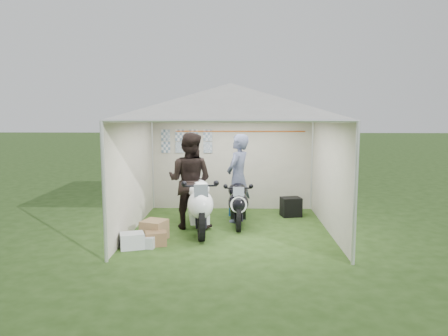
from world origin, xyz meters
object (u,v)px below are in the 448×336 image
(crate_0, at_px, (132,241))
(crate_1, at_px, (154,230))
(canopy_tent, at_px, (231,105))
(motorcycle_white, at_px, (198,203))
(crate_3, at_px, (156,239))
(crate_2, at_px, (147,242))
(equipment_box, at_px, (291,207))
(person_blue_jacket, at_px, (238,178))
(person_dark_jacket, at_px, (190,181))
(motorcycle_black, at_px, (238,201))
(paddock_stand, at_px, (236,210))

(crate_0, height_order, crate_1, crate_1)
(canopy_tent, distance_m, motorcycle_white, 2.08)
(crate_1, height_order, crate_3, crate_1)
(crate_2, bearing_deg, crate_1, 85.45)
(motorcycle_white, relative_size, equipment_box, 4.94)
(crate_0, xyz_separation_m, crate_2, (0.26, 0.04, -0.04))
(person_blue_jacket, bearing_deg, canopy_tent, 13.17)
(person_dark_jacket, bearing_deg, crate_0, 74.97)
(crate_3, bearing_deg, equipment_box, 40.22)
(equipment_box, bearing_deg, crate_0, -141.48)
(crate_1, relative_size, crate_3, 1.11)
(motorcycle_black, distance_m, equipment_box, 1.51)
(canopy_tent, bearing_deg, motorcycle_white, -164.45)
(paddock_stand, height_order, person_dark_jacket, person_dark_jacket)
(person_blue_jacket, height_order, equipment_box, person_blue_jacket)
(motorcycle_white, bearing_deg, canopy_tent, 6.25)
(person_blue_jacket, relative_size, crate_3, 5.11)
(motorcycle_black, distance_m, person_blue_jacket, 0.55)
(motorcycle_white, distance_m, paddock_stand, 1.69)
(motorcycle_white, xyz_separation_m, crate_3, (-0.70, -0.95, -0.48))
(motorcycle_white, bearing_deg, crate_0, -143.59)
(person_blue_jacket, distance_m, crate_1, 2.31)
(person_dark_jacket, distance_m, person_blue_jacket, 1.16)
(person_blue_jacket, bearing_deg, crate_3, -13.91)
(paddock_stand, bearing_deg, crate_0, -126.18)
(equipment_box, bearing_deg, person_blue_jacket, -157.98)
(crate_0, distance_m, crate_1, 0.61)
(motorcycle_black, distance_m, crate_0, 2.57)
(motorcycle_black, bearing_deg, motorcycle_white, -145.98)
(canopy_tent, relative_size, person_blue_jacket, 2.90)
(motorcycle_black, bearing_deg, person_blue_jacket, 86.63)
(motorcycle_black, xyz_separation_m, paddock_stand, (-0.03, 0.85, -0.38))
(canopy_tent, relative_size, crate_0, 13.54)
(person_blue_jacket, bearing_deg, person_dark_jacket, -34.38)
(crate_2, bearing_deg, person_blue_jacket, 50.03)
(motorcycle_white, xyz_separation_m, paddock_stand, (0.77, 1.43, -0.47))
(motorcycle_white, bearing_deg, motorcycle_black, 26.53)
(motorcycle_black, distance_m, paddock_stand, 0.93)
(person_dark_jacket, distance_m, crate_2, 1.76)
(crate_3, bearing_deg, paddock_stand, 58.23)
(equipment_box, distance_m, crate_3, 3.59)
(crate_0, bearing_deg, person_dark_jacket, 57.78)
(canopy_tent, relative_size, paddock_stand, 15.89)
(motorcycle_black, bearing_deg, equipment_box, 30.83)
(crate_0, bearing_deg, crate_2, 9.58)
(motorcycle_white, distance_m, motorcycle_black, 0.99)
(motorcycle_white, bearing_deg, person_dark_jacket, 115.79)
(crate_0, relative_size, crate_3, 1.09)
(paddock_stand, bearing_deg, crate_2, -122.58)
(motorcycle_white, height_order, crate_1, motorcycle_white)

